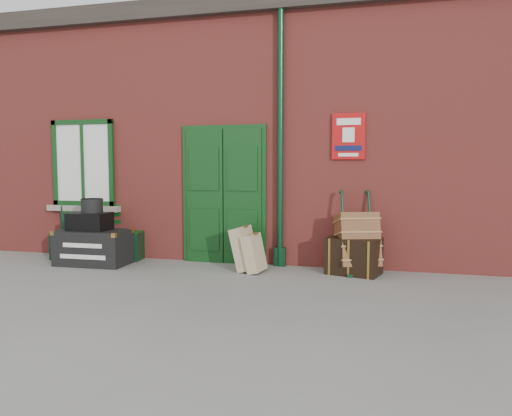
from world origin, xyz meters
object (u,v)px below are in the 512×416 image
(houdini_trunk, at_px, (93,247))
(dark_trunk, at_px, (354,256))
(porter_trolley, at_px, (357,242))
(bench, at_px, (100,230))

(houdini_trunk, distance_m, dark_trunk, 4.15)
(houdini_trunk, bearing_deg, porter_trolley, 4.60)
(houdini_trunk, height_order, porter_trolley, porter_trolley)
(dark_trunk, bearing_deg, bench, -167.90)
(bench, distance_m, porter_trolley, 4.40)
(bench, height_order, houdini_trunk, bench)
(bench, relative_size, dark_trunk, 2.13)
(bench, bearing_deg, dark_trunk, -10.24)
(bench, xyz_separation_m, houdini_trunk, (0.21, -0.54, -0.20))
(porter_trolley, height_order, dark_trunk, porter_trolley)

